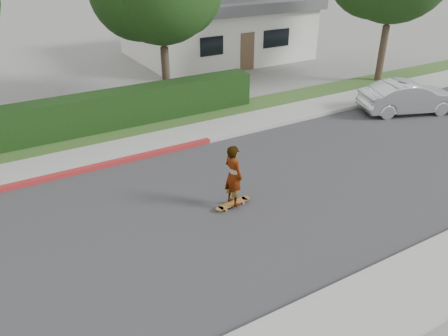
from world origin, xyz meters
The scene contains 13 objects.
ground centered at (0.00, 0.00, 0.00)m, with size 120.00×120.00×0.00m, color slate.
road centered at (0.00, 0.00, 0.01)m, with size 60.00×8.00×0.01m, color #2D2D30.
curb_near centered at (0.00, -4.10, 0.07)m, with size 60.00×0.20×0.15m, color #9E9E99.
sidewalk_near centered at (0.00, -5.00, 0.06)m, with size 60.00×1.60×0.12m, color gray.
curb_far centered at (0.00, 4.10, 0.07)m, with size 60.00×0.20×0.15m, color #9E9E99.
curb_red_section centered at (-5.00, 4.10, 0.08)m, with size 12.00×0.21×0.15m, color maroon.
sidewalk_far centered at (0.00, 5.00, 0.06)m, with size 60.00×1.60×0.12m, color gray.
planting_strip centered at (0.00, 6.60, 0.05)m, with size 60.00×1.60×0.10m, color #2D4C1E.
hedge centered at (-3.00, 7.20, 0.75)m, with size 15.00×1.00×1.50m, color black.
house centered at (8.00, 16.00, 2.10)m, with size 10.60×8.60×4.30m.
skateboard centered at (-0.52, -0.11, 0.10)m, with size 1.16×0.35×0.11m.
skateboarder centered at (-0.52, -0.11, 1.00)m, with size 0.64×0.42×1.76m, color white.
car_silver centered at (9.94, 2.56, 0.69)m, with size 1.45×4.17×1.37m, color silver.
Camera 1 is at (-5.98, -8.95, 6.65)m, focal length 35.00 mm.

